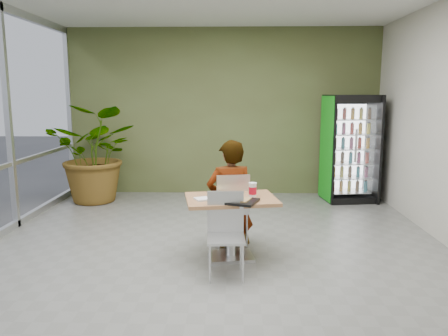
{
  "coord_description": "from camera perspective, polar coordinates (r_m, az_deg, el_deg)",
  "views": [
    {
      "loc": [
        0.26,
        -5.01,
        1.96
      ],
      "look_at": [
        0.11,
        0.59,
        1.0
      ],
      "focal_mm": 35.0,
      "sensor_mm": 36.0,
      "label": 1
    }
  ],
  "objects": [
    {
      "name": "soda_cup",
      "position": [
        5.19,
        3.77,
        -2.87
      ],
      "size": [
        0.1,
        0.1,
        0.17
      ],
      "color": "white",
      "rests_on": "dining_table"
    },
    {
      "name": "beverage_fridge",
      "position": [
        8.28,
        16.15,
        2.45
      ],
      "size": [
        0.97,
        0.79,
        1.94
      ],
      "rotation": [
        0.0,
        0.0,
        0.13
      ],
      "color": "black",
      "rests_on": "ground"
    },
    {
      "name": "potted_plant",
      "position": [
        8.22,
        -16.26,
        1.81
      ],
      "size": [
        1.73,
        1.53,
        1.77
      ],
      "primitive_type": "imported",
      "rotation": [
        0.0,
        0.0,
        -0.1
      ],
      "color": "#315C24",
      "rests_on": "ground"
    },
    {
      "name": "ground",
      "position": [
        5.39,
        -1.34,
        -11.61
      ],
      "size": [
        7.0,
        7.0,
        0.0
      ],
      "primitive_type": "plane",
      "color": "slate",
      "rests_on": "ground"
    },
    {
      "name": "cafeteria_tray",
      "position": [
        4.93,
        1.45,
        -4.31
      ],
      "size": [
        0.58,
        0.5,
        0.03
      ],
      "primitive_type": "cube",
      "rotation": [
        0.0,
        0.0,
        -0.34
      ],
      "color": "black",
      "rests_on": "dining_table"
    },
    {
      "name": "pizza_plate",
      "position": [
        5.25,
        -0.0,
        -3.42
      ],
      "size": [
        0.28,
        0.21,
        0.03
      ],
      "color": "white",
      "rests_on": "dining_table"
    },
    {
      "name": "dining_table",
      "position": [
        5.2,
        0.93,
        -6.15
      ],
      "size": [
        1.16,
        0.9,
        0.75
      ],
      "rotation": [
        0.0,
        0.0,
        0.17
      ],
      "color": "#AE7F4A",
      "rests_on": "ground"
    },
    {
      "name": "chair_far",
      "position": [
        5.62,
        1.02,
        -4.71
      ],
      "size": [
        0.5,
        0.5,
        0.96
      ],
      "rotation": [
        0.0,
        0.0,
        3.34
      ],
      "color": "silver",
      "rests_on": "ground"
    },
    {
      "name": "seated_woman",
      "position": [
        5.67,
        0.82,
        -4.76
      ],
      "size": [
        0.69,
        0.52,
        1.68
      ],
      "primitive_type": "imported",
      "rotation": [
        0.0,
        0.0,
        3.34
      ],
      "color": "black",
      "rests_on": "ground"
    },
    {
      "name": "room_envelope",
      "position": [
        5.03,
        -1.41,
        5.62
      ],
      "size": [
        6.0,
        7.0,
        3.2
      ],
      "primitive_type": null,
      "color": "beige",
      "rests_on": "ground"
    },
    {
      "name": "chair_near",
      "position": [
        4.78,
        0.22,
        -7.69
      ],
      "size": [
        0.42,
        0.43,
        0.91
      ],
      "rotation": [
        0.0,
        0.0,
        0.05
      ],
      "color": "silver",
      "rests_on": "ground"
    },
    {
      "name": "napkin_stack",
      "position": [
        5.04,
        -2.82,
        -4.06
      ],
      "size": [
        0.22,
        0.22,
        0.02
      ],
      "primitive_type": "cube",
      "rotation": [
        0.0,
        0.0,
        0.46
      ],
      "color": "white",
      "rests_on": "dining_table"
    }
  ]
}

